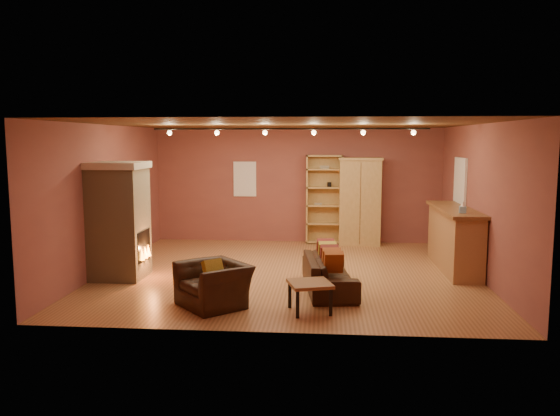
# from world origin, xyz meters

# --- Properties ---
(floor) EXTENTS (7.00, 7.00, 0.00)m
(floor) POSITION_xyz_m (0.00, 0.00, 0.00)
(floor) COLOR brown
(floor) RESTS_ON ground
(ceiling) EXTENTS (7.00, 7.00, 0.00)m
(ceiling) POSITION_xyz_m (0.00, 0.00, 2.80)
(ceiling) COLOR brown
(ceiling) RESTS_ON back_wall
(back_wall) EXTENTS (7.00, 0.02, 2.80)m
(back_wall) POSITION_xyz_m (0.00, 3.25, 1.40)
(back_wall) COLOR brown
(back_wall) RESTS_ON floor
(left_wall) EXTENTS (0.02, 6.50, 2.80)m
(left_wall) POSITION_xyz_m (-3.50, 0.00, 1.40)
(left_wall) COLOR brown
(left_wall) RESTS_ON floor
(right_wall) EXTENTS (0.02, 6.50, 2.80)m
(right_wall) POSITION_xyz_m (3.50, 0.00, 1.40)
(right_wall) COLOR brown
(right_wall) RESTS_ON floor
(fireplace) EXTENTS (1.01, 0.98, 2.12)m
(fireplace) POSITION_xyz_m (-3.04, -0.60, 1.06)
(fireplace) COLOR tan
(fireplace) RESTS_ON floor
(back_window) EXTENTS (0.56, 0.04, 0.86)m
(back_window) POSITION_xyz_m (-1.30, 3.23, 1.55)
(back_window) COLOR white
(back_window) RESTS_ON back_wall
(bookcase) EXTENTS (0.88, 0.34, 2.15)m
(bookcase) POSITION_xyz_m (0.67, 3.14, 1.09)
(bookcase) COLOR tan
(bookcase) RESTS_ON floor
(armoire) EXTENTS (1.03, 0.59, 2.10)m
(armoire) POSITION_xyz_m (1.51, 2.98, 1.05)
(armoire) COLOR tan
(armoire) RESTS_ON floor
(bar_counter) EXTENTS (0.67, 2.53, 1.21)m
(bar_counter) POSITION_xyz_m (3.20, 0.56, 0.61)
(bar_counter) COLOR #A9784D
(bar_counter) RESTS_ON floor
(tissue_box) EXTENTS (0.14, 0.14, 0.22)m
(tissue_box) POSITION_xyz_m (3.15, -0.19, 1.30)
(tissue_box) COLOR #82ADD0
(tissue_box) RESTS_ON bar_counter
(right_window) EXTENTS (0.05, 0.90, 1.00)m
(right_window) POSITION_xyz_m (3.47, 1.40, 1.65)
(right_window) COLOR white
(right_window) RESTS_ON right_wall
(loveseat) EXTENTS (0.78, 1.96, 0.78)m
(loveseat) POSITION_xyz_m (0.76, -1.13, 0.39)
(loveseat) COLOR black
(loveseat) RESTS_ON floor
(armchair) EXTENTS (1.16, 1.19, 0.88)m
(armchair) POSITION_xyz_m (-0.99, -2.17, 0.44)
(armchair) COLOR black
(armchair) RESTS_ON floor
(coffee_table) EXTENTS (0.73, 0.73, 0.45)m
(coffee_table) POSITION_xyz_m (0.48, -2.34, 0.38)
(coffee_table) COLOR brown
(coffee_table) RESTS_ON floor
(track_rail) EXTENTS (5.20, 0.09, 0.13)m
(track_rail) POSITION_xyz_m (0.00, 0.20, 2.69)
(track_rail) COLOR black
(track_rail) RESTS_ON ceiling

